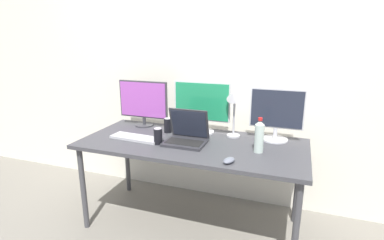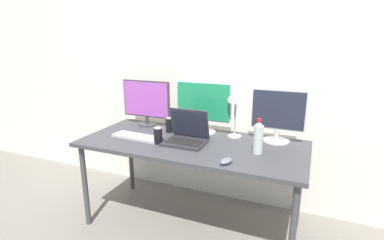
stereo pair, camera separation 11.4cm
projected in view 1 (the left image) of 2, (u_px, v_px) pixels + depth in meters
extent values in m
plane|color=gray|center=(192.00, 224.00, 2.55)|extent=(16.00, 16.00, 0.00)
cube|color=silver|center=(214.00, 64.00, 2.74)|extent=(7.00, 0.08, 2.60)
cylinder|color=#424247|center=(83.00, 188.00, 2.42)|extent=(0.04, 0.04, 0.71)
cylinder|color=#424247|center=(296.00, 231.00, 1.89)|extent=(0.04, 0.04, 0.71)
cylinder|color=#424247|center=(127.00, 158.00, 3.03)|extent=(0.04, 0.04, 0.71)
cylinder|color=#424247|center=(298.00, 184.00, 2.50)|extent=(0.04, 0.04, 0.71)
cube|color=#3D3D42|center=(192.00, 144.00, 2.36)|extent=(1.75, 0.79, 0.03)
cylinder|color=#38383D|center=(144.00, 125.00, 2.79)|extent=(0.17, 0.17, 0.01)
cylinder|color=#38383D|center=(144.00, 121.00, 2.78)|extent=(0.03, 0.03, 0.07)
cube|color=#38383D|center=(143.00, 99.00, 2.73)|extent=(0.48, 0.02, 0.34)
cube|color=#A54CB2|center=(143.00, 100.00, 2.72)|extent=(0.45, 0.01, 0.31)
cylinder|color=silver|center=(202.00, 132.00, 2.59)|extent=(0.21, 0.21, 0.01)
cylinder|color=silver|center=(202.00, 126.00, 2.58)|extent=(0.03, 0.03, 0.10)
cube|color=silver|center=(202.00, 101.00, 2.52)|extent=(0.49, 0.02, 0.33)
cube|color=#1E8C59|center=(201.00, 102.00, 2.51)|extent=(0.46, 0.01, 0.31)
cylinder|color=silver|center=(275.00, 139.00, 2.40)|extent=(0.21, 0.21, 0.01)
cylinder|color=silver|center=(275.00, 133.00, 2.39)|extent=(0.03, 0.03, 0.09)
cube|color=silver|center=(277.00, 109.00, 2.33)|extent=(0.42, 0.02, 0.31)
cube|color=#232838|center=(277.00, 109.00, 2.32)|extent=(0.39, 0.01, 0.29)
cube|color=#2D2D33|center=(185.00, 143.00, 2.31)|extent=(0.32, 0.25, 0.02)
cube|color=black|center=(184.00, 142.00, 2.29)|extent=(0.28, 0.14, 0.00)
cube|color=#2D2D33|center=(189.00, 123.00, 2.36)|extent=(0.32, 0.08, 0.24)
cube|color=#232838|center=(189.00, 124.00, 2.35)|extent=(0.28, 0.07, 0.22)
cube|color=#B2B2B7|center=(136.00, 138.00, 2.42)|extent=(0.43, 0.16, 0.02)
ellipsoid|color=slate|center=(229.00, 160.00, 1.96)|extent=(0.09, 0.12, 0.03)
cylinder|color=silver|center=(259.00, 138.00, 2.12)|extent=(0.07, 0.07, 0.21)
cone|color=silver|center=(260.00, 123.00, 2.09)|extent=(0.06, 0.06, 0.03)
cylinder|color=red|center=(260.00, 119.00, 2.09)|extent=(0.03, 0.03, 0.02)
cylinder|color=black|center=(168.00, 125.00, 2.58)|extent=(0.07, 0.07, 0.12)
cylinder|color=silver|center=(168.00, 118.00, 2.56)|extent=(0.06, 0.06, 0.00)
cylinder|color=black|center=(158.00, 136.00, 2.30)|extent=(0.07, 0.07, 0.12)
cylinder|color=silver|center=(158.00, 129.00, 2.28)|extent=(0.06, 0.06, 0.00)
cylinder|color=#B7B7BC|center=(233.00, 136.00, 2.49)|extent=(0.11, 0.11, 0.01)
cylinder|color=#B7B7BC|center=(234.00, 117.00, 2.44)|extent=(0.02, 0.02, 0.31)
cone|color=#B7B7BC|center=(233.00, 96.00, 2.34)|extent=(0.11, 0.12, 0.11)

